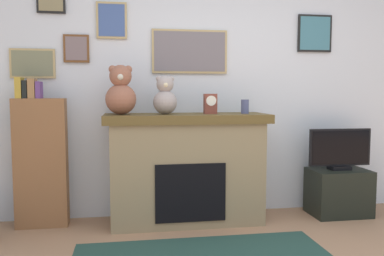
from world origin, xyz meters
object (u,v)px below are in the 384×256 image
object	(u,v)px
candle_jar	(245,107)
teddy_bear_cream	(165,97)
tv_stand	(338,192)
mantel_clock	(210,104)
television	(340,150)
bookshelf	(40,160)
teddy_bear_grey	(121,92)
fireplace	(186,168)

from	to	relation	value
candle_jar	teddy_bear_cream	world-z (taller)	teddy_bear_cream
tv_stand	teddy_bear_cream	xyz separation A→B (m)	(-1.75, 0.02, 0.96)
mantel_clock	television	bearing A→B (deg)	-0.72
tv_stand	television	xyz separation A→B (m)	(0.00, -0.00, 0.43)
tv_stand	teddy_bear_cream	size ratio (longest dim) A/B	1.59
bookshelf	television	size ratio (longest dim) A/B	2.12
candle_jar	teddy_bear_grey	size ratio (longest dim) A/B	0.30
candle_jar	teddy_bear_cream	xyz separation A→B (m)	(-0.76, -0.00, 0.09)
television	teddy_bear_cream	world-z (taller)	teddy_bear_cream
bookshelf	teddy_bear_cream	size ratio (longest dim) A/B	3.82
tv_stand	mantel_clock	distance (m)	1.60
bookshelf	tv_stand	size ratio (longest dim) A/B	2.40
candle_jar	teddy_bear_cream	bearing A→B (deg)	-179.97
candle_jar	teddy_bear_grey	world-z (taller)	teddy_bear_grey
teddy_bear_grey	teddy_bear_cream	distance (m)	0.41
mantel_clock	teddy_bear_cream	xyz separation A→B (m)	(-0.43, 0.00, 0.07)
tv_stand	bookshelf	bearing A→B (deg)	178.01
tv_stand	mantel_clock	bearing A→B (deg)	179.35
tv_stand	candle_jar	size ratio (longest dim) A/B	4.25
bookshelf	mantel_clock	world-z (taller)	bookshelf
fireplace	bookshelf	size ratio (longest dim) A/B	1.12
fireplace	teddy_bear_cream	size ratio (longest dim) A/B	4.26
bookshelf	teddy_bear_cream	bearing A→B (deg)	-4.24
tv_stand	candle_jar	bearing A→B (deg)	179.05
tv_stand	fireplace	bearing A→B (deg)	178.74
fireplace	mantel_clock	size ratio (longest dim) A/B	8.09
television	teddy_bear_cream	distance (m)	1.83
bookshelf	mantel_clock	distance (m)	1.64
bookshelf	candle_jar	distance (m)	1.96
television	teddy_bear_cream	size ratio (longest dim) A/B	1.80
mantel_clock	teddy_bear_grey	bearing A→B (deg)	179.95
mantel_clock	teddy_bear_cream	bearing A→B (deg)	179.89
teddy_bear_grey	candle_jar	bearing A→B (deg)	0.03
mantel_clock	teddy_bear_grey	distance (m)	0.84
mantel_clock	bookshelf	bearing A→B (deg)	176.88
television	teddy_bear_cream	bearing A→B (deg)	179.43
tv_stand	candle_jar	xyz separation A→B (m)	(-0.98, 0.02, 0.87)
fireplace	tv_stand	world-z (taller)	fireplace
candle_jar	mantel_clock	distance (m)	0.34
fireplace	tv_stand	bearing A→B (deg)	-1.26
teddy_bear_grey	bookshelf	bearing A→B (deg)	173.43
fireplace	mantel_clock	distance (m)	0.65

